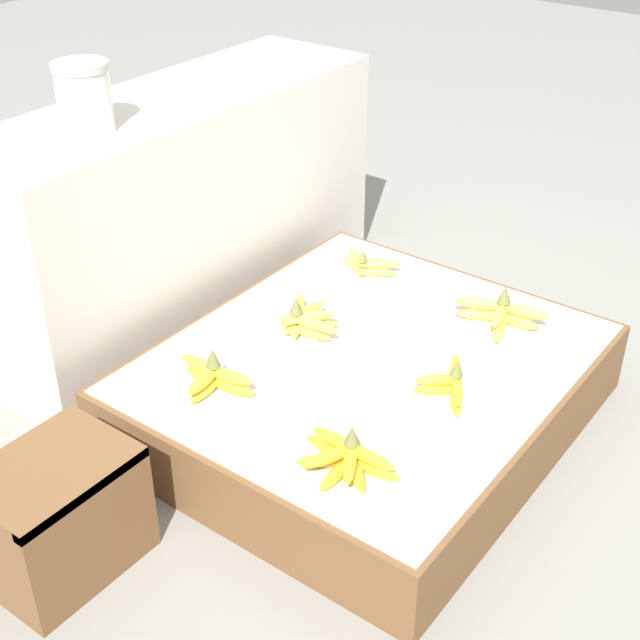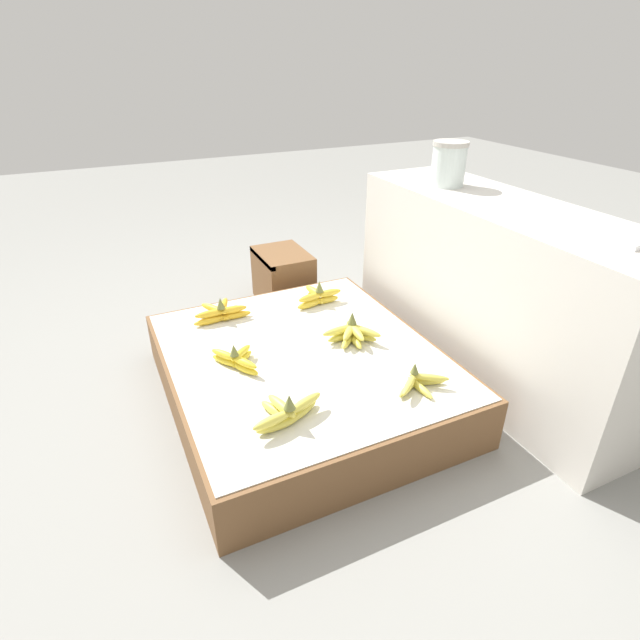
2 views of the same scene
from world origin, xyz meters
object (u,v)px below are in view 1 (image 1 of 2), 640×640
(banana_bunch_front_midright, at_px, (500,314))
(glass_jar, at_px, (84,97))
(banana_bunch_middle_midleft, at_px, (304,320))
(wooden_crate, at_px, (59,515))
(foam_tray_white, at_px, (254,59))
(banana_bunch_middle_midright, at_px, (366,264))
(banana_bunch_middle_left, at_px, (213,377))
(banana_bunch_front_midleft, at_px, (451,383))
(banana_bunch_front_left, at_px, (346,458))

(banana_bunch_front_midright, bearing_deg, glass_jar, 119.63)
(banana_bunch_middle_midleft, bearing_deg, wooden_crate, 177.68)
(glass_jar, xyz_separation_m, foam_tray_white, (0.74, 0.07, -0.08))
(banana_bunch_middle_midright, height_order, glass_jar, glass_jar)
(banana_bunch_middle_midright, bearing_deg, banana_bunch_middle_midleft, -172.24)
(wooden_crate, xyz_separation_m, foam_tray_white, (1.36, 0.58, 0.57))
(banana_bunch_front_midright, relative_size, banana_bunch_middle_left, 1.16)
(banana_bunch_front_midleft, relative_size, banana_bunch_middle_midright, 0.95)
(wooden_crate, distance_m, banana_bunch_middle_midleft, 0.83)
(banana_bunch_middle_midright, bearing_deg, banana_bunch_front_midright, -94.12)
(banana_bunch_front_left, xyz_separation_m, banana_bunch_middle_midright, (0.76, 0.46, -0.01))
(banana_bunch_front_left, bearing_deg, foam_tray_white, 47.79)
(banana_bunch_middle_midright, distance_m, glass_jar, 0.94)
(banana_bunch_front_midright, relative_size, banana_bunch_middle_midright, 1.26)
(wooden_crate, xyz_separation_m, banana_bunch_front_left, (0.43, -0.45, 0.09))
(banana_bunch_front_midleft, height_order, foam_tray_white, foam_tray_white)
(banana_bunch_middle_left, bearing_deg, banana_bunch_front_midright, -31.76)
(banana_bunch_front_left, bearing_deg, wooden_crate, 133.84)
(banana_bunch_front_midleft, height_order, banana_bunch_middle_midleft, banana_bunch_middle_midleft)
(banana_bunch_front_midleft, xyz_separation_m, banana_bunch_middle_midright, (0.39, 0.51, -0.01))
(wooden_crate, relative_size, banana_bunch_front_midright, 1.28)
(banana_bunch_front_midleft, bearing_deg, banana_bunch_middle_left, 125.04)
(banana_bunch_front_midleft, distance_m, banana_bunch_middle_midright, 0.64)
(banana_bunch_front_midright, height_order, banana_bunch_middle_midright, banana_bunch_front_midright)
(wooden_crate, height_order, glass_jar, glass_jar)
(banana_bunch_front_midright, bearing_deg, foam_tray_white, 78.95)
(banana_bunch_middle_midleft, height_order, banana_bunch_middle_midright, banana_bunch_middle_midleft)
(banana_bunch_middle_left, height_order, glass_jar, glass_jar)
(banana_bunch_middle_left, distance_m, banana_bunch_middle_midright, 0.72)
(banana_bunch_front_midright, bearing_deg, banana_bunch_middle_left, 148.24)
(wooden_crate, relative_size, banana_bunch_front_midleft, 1.70)
(banana_bunch_front_left, xyz_separation_m, glass_jar, (0.19, 0.95, 0.56))
(foam_tray_white, bearing_deg, banana_bunch_front_left, -132.21)
(banana_bunch_front_midleft, relative_size, banana_bunch_middle_left, 0.88)
(banana_bunch_middle_left, height_order, banana_bunch_middle_midright, banana_bunch_middle_left)
(banana_bunch_front_midright, height_order, banana_bunch_middle_midleft, same)
(wooden_crate, bearing_deg, banana_bunch_front_midright, -20.93)
(glass_jar, bearing_deg, foam_tray_white, 5.66)
(banana_bunch_front_midright, bearing_deg, banana_bunch_front_midleft, -172.30)
(banana_bunch_middle_left, xyz_separation_m, banana_bunch_middle_midright, (0.72, 0.04, -0.01))
(banana_bunch_middle_left, bearing_deg, banana_bunch_front_midleft, -54.96)
(banana_bunch_middle_midleft, distance_m, glass_jar, 0.80)
(banana_bunch_middle_left, xyz_separation_m, glass_jar, (0.15, 0.52, 0.56))
(banana_bunch_front_midright, bearing_deg, wooden_crate, 159.07)
(banana_bunch_front_midleft, height_order, banana_bunch_middle_midright, banana_bunch_front_midleft)
(banana_bunch_front_midright, xyz_separation_m, glass_jar, (-0.54, 0.95, 0.56))
(banana_bunch_front_midleft, height_order, banana_bunch_middle_left, banana_bunch_middle_left)
(wooden_crate, relative_size, glass_jar, 1.87)
(banana_bunch_middle_midleft, distance_m, foam_tray_white, 0.94)
(wooden_crate, bearing_deg, foam_tray_white, 23.04)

